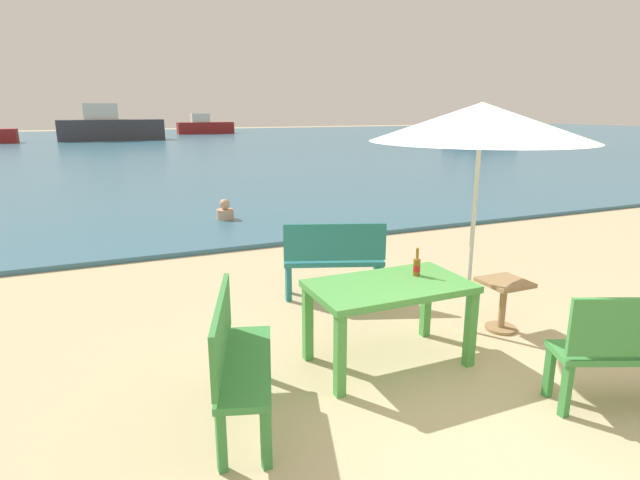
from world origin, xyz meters
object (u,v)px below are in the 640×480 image
boat_sailboat (205,126)px  boat_tanker (110,127)px  beer_bottle_amber (417,266)px  bench_green_left (236,353)px  boat_barge (480,134)px  side_table_wood (503,298)px  picnic_table_green (389,295)px  bench_teal_center (334,255)px  swimmer_person (225,211)px  patio_umbrella (481,122)px

boat_sailboat → boat_tanker: size_ratio=0.70×
beer_bottle_amber → bench_green_left: (-1.80, -0.42, -0.31)m
beer_bottle_amber → boat_barge: boat_barge is taller
boat_sailboat → side_table_wood: bearing=-96.9°
picnic_table_green → bench_green_left: bench_green_left is taller
picnic_table_green → bench_teal_center: (0.23, 1.66, -0.11)m
swimmer_person → boat_tanker: bearing=92.6°
boat_tanker → side_table_wood: bearing=-85.5°
boat_barge → beer_bottle_amber: bearing=-131.4°
picnic_table_green → beer_bottle_amber: size_ratio=5.28×
swimmer_person → boat_barge: (19.52, 15.49, 0.47)m
patio_umbrella → picnic_table_green: bearing=-166.4°
bench_green_left → swimmer_person: bearing=77.8°
patio_umbrella → boat_sailboat: patio_umbrella is taller
swimmer_person → boat_sailboat: size_ratio=0.08×
beer_bottle_amber → patio_umbrella: bearing=13.3°
side_table_wood → patio_umbrella: bearing=160.8°
patio_umbrella → side_table_wood: (0.36, -0.12, -1.76)m
swimmer_person → beer_bottle_amber: bearing=-86.8°
bench_green_left → boat_sailboat: 43.84m
picnic_table_green → patio_umbrella: patio_umbrella is taller
patio_umbrella → boat_sailboat: (5.48, 42.49, -1.40)m
patio_umbrella → bench_green_left: 3.07m
picnic_table_green → patio_umbrella: size_ratio=0.61×
boat_sailboat → patio_umbrella: bearing=-97.4°
patio_umbrella → boat_barge: 28.39m
side_table_wood → boat_tanker: 35.63m
boat_tanker → patio_umbrella: bearing=-86.0°
boat_sailboat → picnic_table_green: bearing=-98.7°
beer_bottle_amber → bench_green_left: bearing=-166.9°
bench_teal_center → patio_umbrella: bearing=-58.1°
bench_teal_center → bench_green_left: same height
swimmer_person → boat_barge: boat_barge is taller
bench_teal_center → bench_green_left: bearing=-130.5°
boat_barge → picnic_table_green: bearing=-131.8°
bench_green_left → boat_tanker: boat_tanker is taller
bench_teal_center → swimmer_person: 4.70m
patio_umbrella → bench_green_left: bearing=-166.8°
bench_teal_center → boat_barge: (19.27, 20.18, 0.16)m
patio_umbrella → boat_tanker: 35.49m
swimmer_person → patio_umbrella: bearing=-79.6°
beer_bottle_amber → side_table_wood: size_ratio=0.49×
side_table_wood → picnic_table_green: bearing=-174.4°
picnic_table_green → side_table_wood: picnic_table_green is taller
swimmer_person → boat_tanker: 29.35m
beer_bottle_amber → bench_green_left: size_ratio=0.21×
bench_teal_center → boat_sailboat: size_ratio=0.26×
boat_barge → side_table_wood: bearing=-129.8°
side_table_wood → bench_teal_center: bench_teal_center is taller
side_table_wood → bench_green_left: 2.97m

